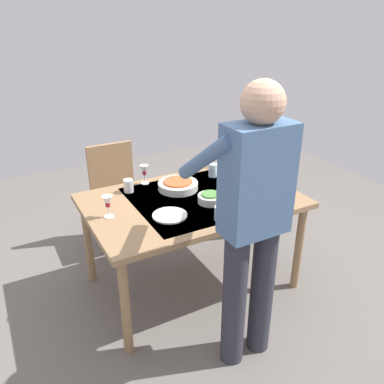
{
  "coord_description": "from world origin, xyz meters",
  "views": [
    {
      "loc": [
        1.21,
        2.24,
        1.98
      ],
      "look_at": [
        0.0,
        0.0,
        0.79
      ],
      "focal_mm": 36.96,
      "sensor_mm": 36.0,
      "label": 1
    }
  ],
  "objects_px": {
    "wine_glass_left": "(144,171)",
    "dinner_plate_near": "(170,215)",
    "dining_table": "(192,207)",
    "water_cup_near_right": "(220,213)",
    "serving_bowl_pasta": "(178,185)",
    "wine_bottle": "(235,154)",
    "water_cup_far_left": "(213,170)",
    "water_cup_near_left": "(128,186)",
    "side_bowl_salad": "(211,198)",
    "dinner_plate_far": "(260,190)",
    "person_server": "(252,216)",
    "chair_near": "(116,189)",
    "wine_glass_right": "(108,203)"
  },
  "relations": [
    {
      "from": "chair_near",
      "to": "wine_bottle",
      "type": "xyz_separation_m",
      "value": [
        -0.92,
        0.48,
        0.32
      ]
    },
    {
      "from": "wine_bottle",
      "to": "water_cup_far_left",
      "type": "relative_size",
      "value": 2.78
    },
    {
      "from": "person_server",
      "to": "wine_bottle",
      "type": "height_order",
      "value": "person_server"
    },
    {
      "from": "water_cup_near_left",
      "to": "serving_bowl_pasta",
      "type": "distance_m",
      "value": 0.37
    },
    {
      "from": "dining_table",
      "to": "water_cup_near_right",
      "type": "xyz_separation_m",
      "value": [
        -0.01,
        0.37,
        0.12
      ]
    },
    {
      "from": "water_cup_far_left",
      "to": "side_bowl_salad",
      "type": "distance_m",
      "value": 0.48
    },
    {
      "from": "wine_glass_left",
      "to": "water_cup_far_left",
      "type": "relative_size",
      "value": 1.42
    },
    {
      "from": "wine_bottle",
      "to": "water_cup_near_right",
      "type": "distance_m",
      "value": 0.98
    },
    {
      "from": "dining_table",
      "to": "water_cup_near_left",
      "type": "distance_m",
      "value": 0.5
    },
    {
      "from": "dining_table",
      "to": "wine_glass_right",
      "type": "relative_size",
      "value": 9.96
    },
    {
      "from": "dinner_plate_far",
      "to": "serving_bowl_pasta",
      "type": "bearing_deg",
      "value": -30.7
    },
    {
      "from": "dinner_plate_far",
      "to": "wine_glass_right",
      "type": "bearing_deg",
      "value": -6.84
    },
    {
      "from": "wine_glass_left",
      "to": "water_cup_near_left",
      "type": "relative_size",
      "value": 1.54
    },
    {
      "from": "water_cup_far_left",
      "to": "dinner_plate_far",
      "type": "xyz_separation_m",
      "value": [
        -0.17,
        0.41,
        -0.05
      ]
    },
    {
      "from": "side_bowl_salad",
      "to": "water_cup_near_left",
      "type": "bearing_deg",
      "value": -44.71
    },
    {
      "from": "water_cup_far_left",
      "to": "water_cup_near_right",
      "type": "bearing_deg",
      "value": 62.47
    },
    {
      "from": "wine_glass_left",
      "to": "dinner_plate_near",
      "type": "height_order",
      "value": "wine_glass_left"
    },
    {
      "from": "wine_bottle",
      "to": "dinner_plate_near",
      "type": "xyz_separation_m",
      "value": [
        0.88,
        0.56,
        -0.1
      ]
    },
    {
      "from": "water_cup_near_left",
      "to": "dinner_plate_near",
      "type": "distance_m",
      "value": 0.5
    },
    {
      "from": "person_server",
      "to": "water_cup_near_right",
      "type": "relative_size",
      "value": 17.91
    },
    {
      "from": "serving_bowl_pasta",
      "to": "dinner_plate_far",
      "type": "bearing_deg",
      "value": 149.3
    },
    {
      "from": "water_cup_near_left",
      "to": "water_cup_far_left",
      "type": "distance_m",
      "value": 0.7
    },
    {
      "from": "dining_table",
      "to": "dinner_plate_far",
      "type": "bearing_deg",
      "value": 166.53
    },
    {
      "from": "chair_near",
      "to": "wine_bottle",
      "type": "height_order",
      "value": "wine_bottle"
    },
    {
      "from": "dinner_plate_near",
      "to": "serving_bowl_pasta",
      "type": "bearing_deg",
      "value": -123.78
    },
    {
      "from": "water_cup_near_left",
      "to": "side_bowl_salad",
      "type": "relative_size",
      "value": 0.54
    },
    {
      "from": "wine_glass_left",
      "to": "water_cup_near_right",
      "type": "bearing_deg",
      "value": 104.65
    },
    {
      "from": "dinner_plate_far",
      "to": "water_cup_near_right",
      "type": "bearing_deg",
      "value": 25.56
    },
    {
      "from": "person_server",
      "to": "water_cup_near_right",
      "type": "distance_m",
      "value": 0.43
    },
    {
      "from": "dinner_plate_near",
      "to": "dinner_plate_far",
      "type": "bearing_deg",
      "value": -176.69
    },
    {
      "from": "dinner_plate_near",
      "to": "person_server",
      "type": "bearing_deg",
      "value": 110.43
    },
    {
      "from": "wine_glass_left",
      "to": "dinner_plate_far",
      "type": "xyz_separation_m",
      "value": [
        -0.71,
        0.53,
        -0.1
      ]
    },
    {
      "from": "person_server",
      "to": "wine_glass_left",
      "type": "bearing_deg",
      "value": -82.27
    },
    {
      "from": "wine_glass_right",
      "to": "side_bowl_salad",
      "type": "bearing_deg",
      "value": 169.47
    },
    {
      "from": "water_cup_near_right",
      "to": "dinner_plate_far",
      "type": "height_order",
      "value": "water_cup_near_right"
    },
    {
      "from": "dining_table",
      "to": "dinner_plate_near",
      "type": "height_order",
      "value": "dinner_plate_near"
    },
    {
      "from": "wine_glass_left",
      "to": "dinner_plate_far",
      "type": "relative_size",
      "value": 0.66
    },
    {
      "from": "wine_glass_right",
      "to": "dining_table",
      "type": "bearing_deg",
      "value": 178.88
    },
    {
      "from": "wine_glass_right",
      "to": "water_cup_near_right",
      "type": "xyz_separation_m",
      "value": [
        -0.62,
        0.38,
        -0.06
      ]
    },
    {
      "from": "wine_bottle",
      "to": "wine_glass_right",
      "type": "height_order",
      "value": "wine_bottle"
    },
    {
      "from": "wine_glass_left",
      "to": "water_cup_near_right",
      "type": "distance_m",
      "value": 0.8
    },
    {
      "from": "dining_table",
      "to": "wine_bottle",
      "type": "distance_m",
      "value": 0.76
    },
    {
      "from": "person_server",
      "to": "wine_glass_left",
      "type": "distance_m",
      "value": 1.18
    },
    {
      "from": "person_server",
      "to": "wine_glass_right",
      "type": "distance_m",
      "value": 0.96
    },
    {
      "from": "side_bowl_salad",
      "to": "dining_table",
      "type": "bearing_deg",
      "value": -54.35
    },
    {
      "from": "person_server",
      "to": "water_cup_near_left",
      "type": "bearing_deg",
      "value": -73.35
    },
    {
      "from": "water_cup_far_left",
      "to": "dinner_plate_near",
      "type": "bearing_deg",
      "value": 36.87
    },
    {
      "from": "wine_glass_left",
      "to": "water_cup_near_left",
      "type": "height_order",
      "value": "wine_glass_left"
    },
    {
      "from": "chair_near",
      "to": "side_bowl_salad",
      "type": "distance_m",
      "value": 1.09
    },
    {
      "from": "person_server",
      "to": "water_cup_near_right",
      "type": "height_order",
      "value": "person_server"
    }
  ]
}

